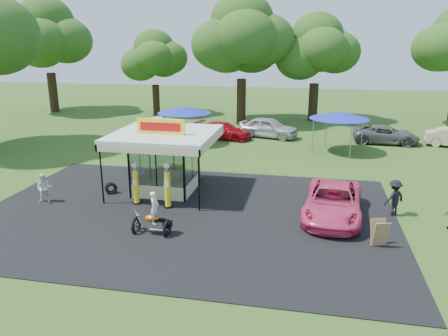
{
  "coord_description": "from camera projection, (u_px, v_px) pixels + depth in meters",
  "views": [
    {
      "loc": [
        5.69,
        -17.03,
        8.24
      ],
      "look_at": [
        1.49,
        4.0,
        1.85
      ],
      "focal_mm": 35.0,
      "sensor_mm": 36.0,
      "label": 1
    }
  ],
  "objects": [
    {
      "name": "ground",
      "position": [
        174.0,
        231.0,
        19.43
      ],
      "size": [
        120.0,
        120.0,
        0.0
      ],
      "primitive_type": "plane",
      "color": "#2F5319",
      "rests_on": "ground"
    },
    {
      "name": "asphalt_apron",
      "position": [
        186.0,
        214.0,
        21.3
      ],
      "size": [
        20.0,
        14.0,
        0.04
      ],
      "primitive_type": "cube",
      "color": "black",
      "rests_on": "ground"
    },
    {
      "name": "gas_station_kiosk",
      "position": [
        165.0,
        161.0,
        23.99
      ],
      "size": [
        5.4,
        5.4,
        4.18
      ],
      "color": "white",
      "rests_on": "ground"
    },
    {
      "name": "gas_pump_left",
      "position": [
        136.0,
        184.0,
        22.27
      ],
      "size": [
        0.42,
        0.42,
        2.25
      ],
      "color": "black",
      "rests_on": "ground"
    },
    {
      "name": "gas_pump_right",
      "position": [
        167.0,
        186.0,
        21.75
      ],
      "size": [
        0.44,
        0.44,
        2.38
      ],
      "color": "black",
      "rests_on": "ground"
    },
    {
      "name": "motorcycle",
      "position": [
        154.0,
        217.0,
        18.88
      ],
      "size": [
        1.74,
        0.86,
        2.05
      ],
      "rotation": [
        0.0,
        0.0,
        -0.03
      ],
      "color": "black",
      "rests_on": "ground"
    },
    {
      "name": "spare_tires",
      "position": [
        111.0,
        188.0,
        23.96
      ],
      "size": [
        0.83,
        0.71,
        0.67
      ],
      "rotation": [
        0.0,
        0.0,
        0.46
      ],
      "color": "black",
      "rests_on": "ground"
    },
    {
      "name": "a_frame_sign",
      "position": [
        380.0,
        233.0,
        17.84
      ],
      "size": [
        0.69,
        0.73,
        1.13
      ],
      "rotation": [
        0.0,
        0.0,
        0.29
      ],
      "color": "#593819",
      "rests_on": "ground"
    },
    {
      "name": "kiosk_car",
      "position": [
        178.0,
        172.0,
        26.44
      ],
      "size": [
        2.82,
        1.13,
        0.96
      ],
      "primitive_type": "imported",
      "rotation": [
        0.0,
        0.0,
        1.57
      ],
      "color": "yellow",
      "rests_on": "ground"
    },
    {
      "name": "pink_sedan",
      "position": [
        333.0,
        202.0,
        20.71
      ],
      "size": [
        3.08,
        5.84,
        1.57
      ],
      "primitive_type": "imported",
      "rotation": [
        0.0,
        0.0,
        -0.09
      ],
      "color": "#EC4075",
      "rests_on": "ground"
    },
    {
      "name": "spectator_west",
      "position": [
        44.0,
        188.0,
        22.58
      ],
      "size": [
        0.93,
        0.84,
        1.55
      ],
      "primitive_type": "imported",
      "rotation": [
        0.0,
        0.0,
        0.41
      ],
      "color": "white",
      "rests_on": "ground"
    },
    {
      "name": "spectator_east_a",
      "position": [
        394.0,
        198.0,
        20.98
      ],
      "size": [
        1.31,
        1.22,
        1.77
      ],
      "primitive_type": "imported",
      "rotation": [
        0.0,
        0.0,
        3.79
      ],
      "color": "black",
      "rests_on": "ground"
    },
    {
      "name": "bg_car_a",
      "position": [
        164.0,
        126.0,
        38.52
      ],
      "size": [
        4.7,
        1.8,
        1.53
      ],
      "primitive_type": "imported",
      "rotation": [
        0.0,
        0.0,
        1.53
      ],
      "color": "white",
      "rests_on": "ground"
    },
    {
      "name": "bg_car_b",
      "position": [
        223.0,
        131.0,
        37.08
      ],
      "size": [
        5.17,
        2.97,
        1.41
      ],
      "primitive_type": "imported",
      "rotation": [
        0.0,
        0.0,
        1.35
      ],
      "color": "#B00D14",
      "rests_on": "ground"
    },
    {
      "name": "bg_car_c",
      "position": [
        268.0,
        127.0,
        37.57
      ],
      "size": [
        5.42,
        3.3,
        1.73
      ],
      "primitive_type": "imported",
      "rotation": [
        0.0,
        0.0,
        1.3
      ],
      "color": "#B1B1B6",
      "rests_on": "ground"
    },
    {
      "name": "bg_car_d",
      "position": [
        386.0,
        135.0,
        35.44
      ],
      "size": [
        5.28,
        2.58,
        1.44
      ],
      "primitive_type": "imported",
      "rotation": [
        0.0,
        0.0,
        1.53
      ],
      "color": "#545557",
      "rests_on": "ground"
    },
    {
      "name": "tent_west",
      "position": [
        184.0,
        110.0,
        34.89
      ],
      "size": [
        4.3,
        4.3,
        3.01
      ],
      "rotation": [
        0.0,
        0.0,
        0.15
      ],
      "color": "gray",
      "rests_on": "ground"
    },
    {
      "name": "tent_east",
      "position": [
        339.0,
        116.0,
        32.16
      ],
      "size": [
        4.36,
        4.36,
        3.05
      ],
      "rotation": [
        0.0,
        0.0,
        -0.37
      ],
      "color": "gray",
      "rests_on": "ground"
    },
    {
      "name": "oak_far_a",
      "position": [
        47.0,
        41.0,
        48.68
      ],
      "size": [
        10.52,
        10.52,
        12.47
      ],
      "color": "black",
      "rests_on": "ground"
    },
    {
      "name": "oak_far_b",
      "position": [
        155.0,
        62.0,
        47.85
      ],
      "size": [
        7.56,
        7.56,
        9.02
      ],
      "color": "black",
      "rests_on": "ground"
    },
    {
      "name": "oak_far_c",
      "position": [
        242.0,
        43.0,
        42.61
      ],
      "size": [
        10.43,
        10.43,
        12.29
      ],
      "color": "black",
      "rests_on": "ground"
    },
    {
      "name": "oak_far_d",
      "position": [
        316.0,
        54.0,
        43.73
      ],
      "size": [
        8.86,
        8.86,
        10.54
      ],
      "color": "black",
      "rests_on": "ground"
    }
  ]
}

